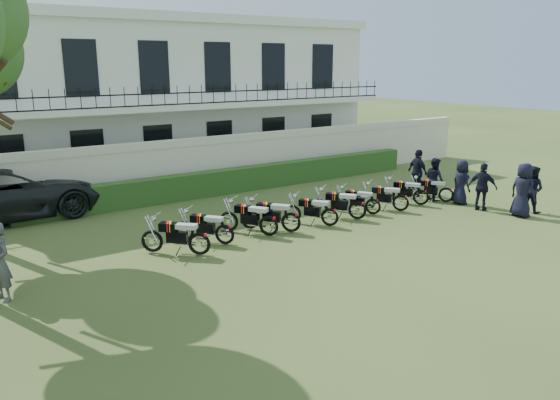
{
  "coord_description": "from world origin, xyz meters",
  "views": [
    {
      "loc": [
        -10.31,
        -12.49,
        5.35
      ],
      "look_at": [
        -0.72,
        1.69,
        1.0
      ],
      "focal_mm": 35.0,
      "sensor_mm": 36.0,
      "label": 1
    }
  ],
  "objects_px": {
    "motorcycle_2": "(269,221)",
    "suv": "(4,194)",
    "motorcycle_3": "(291,217)",
    "officer_4": "(434,179)",
    "officer_1": "(532,189)",
    "motorcycle_0": "(199,238)",
    "motorcycle_6": "(373,203)",
    "officer_3": "(461,182)",
    "motorcycle_9": "(446,191)",
    "motorcycle_4": "(330,213)",
    "motorcycle_5": "(357,206)",
    "officer_0": "(523,190)",
    "motorcycle_1": "(225,230)",
    "motorcycle_7": "(401,199)",
    "motorcycle_8": "(421,193)",
    "officer_5": "(418,172)",
    "officer_2": "(483,187)"
  },
  "relations": [
    {
      "from": "motorcycle_8",
      "to": "suv",
      "type": "bearing_deg",
      "value": 122.08
    },
    {
      "from": "motorcycle_4",
      "to": "officer_4",
      "type": "xyz_separation_m",
      "value": [
        5.72,
        0.52,
        0.37
      ]
    },
    {
      "from": "motorcycle_0",
      "to": "motorcycle_1",
      "type": "height_order",
      "value": "motorcycle_0"
    },
    {
      "from": "motorcycle_8",
      "to": "officer_0",
      "type": "relative_size",
      "value": 0.87
    },
    {
      "from": "motorcycle_0",
      "to": "officer_4",
      "type": "distance_m",
      "value": 10.58
    },
    {
      "from": "officer_3",
      "to": "motorcycle_4",
      "type": "bearing_deg",
      "value": 98.46
    },
    {
      "from": "motorcycle_6",
      "to": "officer_3",
      "type": "distance_m",
      "value": 3.97
    },
    {
      "from": "motorcycle_6",
      "to": "motorcycle_3",
      "type": "bearing_deg",
      "value": 148.19
    },
    {
      "from": "motorcycle_9",
      "to": "motorcycle_4",
      "type": "bearing_deg",
      "value": 146.5
    },
    {
      "from": "motorcycle_5",
      "to": "officer_5",
      "type": "distance_m",
      "value": 4.84
    },
    {
      "from": "motorcycle_6",
      "to": "motorcycle_9",
      "type": "height_order",
      "value": "motorcycle_9"
    },
    {
      "from": "officer_2",
      "to": "motorcycle_5",
      "type": "bearing_deg",
      "value": 52.17
    },
    {
      "from": "motorcycle_5",
      "to": "suv",
      "type": "relative_size",
      "value": 0.24
    },
    {
      "from": "motorcycle_1",
      "to": "motorcycle_7",
      "type": "xyz_separation_m",
      "value": [
        7.14,
        -0.29,
        -0.0
      ]
    },
    {
      "from": "motorcycle_3",
      "to": "motorcycle_7",
      "type": "distance_m",
      "value": 4.8
    },
    {
      "from": "motorcycle_5",
      "to": "suv",
      "type": "height_order",
      "value": "suv"
    },
    {
      "from": "motorcycle_8",
      "to": "officer_1",
      "type": "xyz_separation_m",
      "value": [
        2.64,
        -2.85,
        0.38
      ]
    },
    {
      "from": "officer_2",
      "to": "officer_5",
      "type": "height_order",
      "value": "officer_5"
    },
    {
      "from": "motorcycle_2",
      "to": "suv",
      "type": "bearing_deg",
      "value": 100.42
    },
    {
      "from": "motorcycle_0",
      "to": "motorcycle_1",
      "type": "distance_m",
      "value": 1.13
    },
    {
      "from": "officer_4",
      "to": "officer_2",
      "type": "bearing_deg",
      "value": -158.65
    },
    {
      "from": "motorcycle_6",
      "to": "officer_3",
      "type": "height_order",
      "value": "officer_3"
    },
    {
      "from": "motorcycle_3",
      "to": "officer_1",
      "type": "bearing_deg",
      "value": -58.57
    },
    {
      "from": "motorcycle_8",
      "to": "motorcycle_4",
      "type": "bearing_deg",
      "value": 151.4
    },
    {
      "from": "motorcycle_3",
      "to": "motorcycle_7",
      "type": "bearing_deg",
      "value": -42.53
    },
    {
      "from": "motorcycle_3",
      "to": "motorcycle_9",
      "type": "distance_m",
      "value": 7.23
    },
    {
      "from": "motorcycle_3",
      "to": "officer_4",
      "type": "xyz_separation_m",
      "value": [
        7.17,
        0.35,
        0.33
      ]
    },
    {
      "from": "motorcycle_6",
      "to": "officer_0",
      "type": "bearing_deg",
      "value": -69.31
    },
    {
      "from": "motorcycle_5",
      "to": "officer_5",
      "type": "relative_size",
      "value": 0.87
    },
    {
      "from": "motorcycle_0",
      "to": "motorcycle_9",
      "type": "relative_size",
      "value": 0.98
    },
    {
      "from": "motorcycle_7",
      "to": "suv",
      "type": "height_order",
      "value": "suv"
    },
    {
      "from": "motorcycle_9",
      "to": "officer_5",
      "type": "height_order",
      "value": "officer_5"
    },
    {
      "from": "officer_2",
      "to": "officer_3",
      "type": "distance_m",
      "value": 1.07
    },
    {
      "from": "motorcycle_7",
      "to": "officer_2",
      "type": "bearing_deg",
      "value": -65.76
    },
    {
      "from": "motorcycle_5",
      "to": "motorcycle_1",
      "type": "bearing_deg",
      "value": 139.22
    },
    {
      "from": "motorcycle_9",
      "to": "motorcycle_6",
      "type": "bearing_deg",
      "value": 142.18
    },
    {
      "from": "motorcycle_2",
      "to": "officer_1",
      "type": "distance_m",
      "value": 9.96
    },
    {
      "from": "officer_5",
      "to": "officer_4",
      "type": "bearing_deg",
      "value": 178.91
    },
    {
      "from": "officer_4",
      "to": "motorcycle_0",
      "type": "bearing_deg",
      "value": 108.66
    },
    {
      "from": "motorcycle_5",
      "to": "motorcycle_3",
      "type": "bearing_deg",
      "value": 139.84
    },
    {
      "from": "suv",
      "to": "officer_4",
      "type": "distance_m",
      "value": 15.91
    },
    {
      "from": "officer_0",
      "to": "motorcycle_2",
      "type": "bearing_deg",
      "value": 72.85
    },
    {
      "from": "motorcycle_3",
      "to": "officer_2",
      "type": "xyz_separation_m",
      "value": [
        7.4,
        -1.7,
        0.37
      ]
    },
    {
      "from": "officer_0",
      "to": "officer_3",
      "type": "relative_size",
      "value": 1.12
    },
    {
      "from": "motorcycle_6",
      "to": "motorcycle_8",
      "type": "distance_m",
      "value": 2.43
    },
    {
      "from": "suv",
      "to": "motorcycle_5",
      "type": "bearing_deg",
      "value": -127.99
    },
    {
      "from": "motorcycle_6",
      "to": "motorcycle_8",
      "type": "relative_size",
      "value": 0.94
    },
    {
      "from": "motorcycle_7",
      "to": "officer_5",
      "type": "relative_size",
      "value": 0.86
    },
    {
      "from": "motorcycle_0",
      "to": "motorcycle_4",
      "type": "distance_m",
      "value": 4.84
    },
    {
      "from": "motorcycle_3",
      "to": "suv",
      "type": "distance_m",
      "value": 10.05
    }
  ]
}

